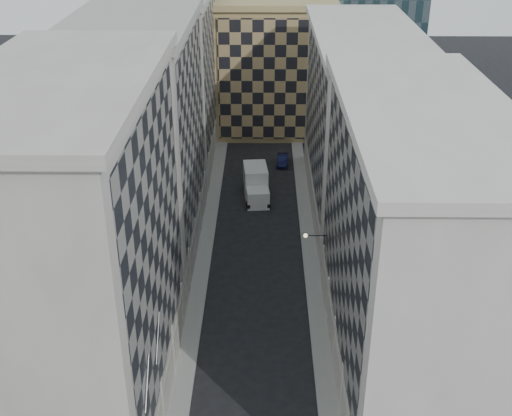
{
  "coord_description": "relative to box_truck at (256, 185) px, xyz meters",
  "views": [
    {
      "loc": [
        0.59,
        -23.41,
        33.34
      ],
      "look_at": [
        0.11,
        13.71,
        14.14
      ],
      "focal_mm": 45.0,
      "sensor_mm": 36.0,
      "label": 1
    }
  ],
  "objects": [
    {
      "name": "sidewalk_west",
      "position": [
        -4.99,
        -13.9,
        -1.46
      ],
      "size": [
        1.5,
        100.0,
        0.15
      ],
      "primitive_type": "cube",
      "color": "gray",
      "rests_on": "ground"
    },
    {
      "name": "sidewalk_east",
      "position": [
        5.51,
        -13.9,
        -1.46
      ],
      "size": [
        1.5,
        100.0,
        0.15
      ],
      "primitive_type": "cube",
      "color": "gray",
      "rests_on": "ground"
    },
    {
      "name": "bldg_left_a",
      "position": [
        -10.62,
        -32.9,
        10.28
      ],
      "size": [
        10.8,
        22.8,
        23.7
      ],
      "color": "#9F998F",
      "rests_on": "ground"
    },
    {
      "name": "bldg_left_b",
      "position": [
        -10.62,
        -10.9,
        9.78
      ],
      "size": [
        10.8,
        22.8,
        22.7
      ],
      "color": "#9B988F",
      "rests_on": "ground"
    },
    {
      "name": "bldg_left_c",
      "position": [
        -10.62,
        11.1,
        9.29
      ],
      "size": [
        10.8,
        22.8,
        21.7
      ],
      "color": "#9F998F",
      "rests_on": "ground"
    },
    {
      "name": "bldg_right_a",
      "position": [
        11.14,
        -28.9,
        8.78
      ],
      "size": [
        10.8,
        26.8,
        20.7
      ],
      "color": "#B9B5AA",
      "rests_on": "ground"
    },
    {
      "name": "bldg_right_b",
      "position": [
        11.16,
        -1.9,
        8.31
      ],
      "size": [
        10.8,
        28.8,
        19.7
      ],
      "color": "#B9B5AA",
      "rests_on": "ground"
    },
    {
      "name": "tan_block",
      "position": [
        2.26,
        23.99,
        7.9
      ],
      "size": [
        16.8,
        14.8,
        18.8
      ],
      "color": "tan",
      "rests_on": "ground"
    },
    {
      "name": "flagpoles_left",
      "position": [
        -5.64,
        -37.9,
        6.46
      ],
      "size": [
        0.1,
        6.33,
        2.33
      ],
      "color": "gray",
      "rests_on": "ground"
    },
    {
      "name": "bracket_lamp",
      "position": [
        4.64,
        -19.9,
        4.66
      ],
      "size": [
        1.98,
        0.36,
        0.36
      ],
      "color": "black",
      "rests_on": "ground"
    },
    {
      "name": "box_truck",
      "position": [
        0.0,
        0.0,
        0.0
      ],
      "size": [
        3.23,
        6.67,
        3.54
      ],
      "rotation": [
        0.0,
        0.0,
        0.1
      ],
      "color": "silver",
      "rests_on": "ground"
    },
    {
      "name": "dark_car",
      "position": [
        3.33,
        9.63,
        -0.91
      ],
      "size": [
        1.61,
        3.92,
        1.26
      ],
      "primitive_type": "imported",
      "rotation": [
        0.0,
        0.0,
        -0.07
      ],
      "color": "#0E1236",
      "rests_on": "ground"
    }
  ]
}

